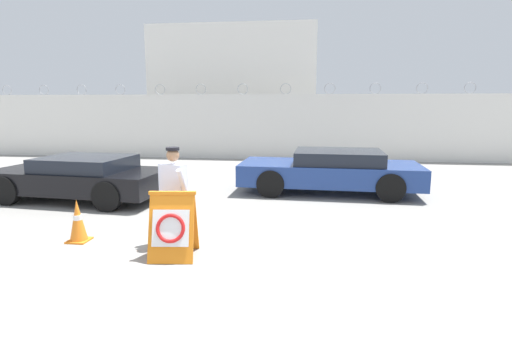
# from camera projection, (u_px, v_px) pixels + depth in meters

# --- Properties ---
(ground_plane) EXTENTS (90.00, 90.00, 0.00)m
(ground_plane) POSITION_uv_depth(u_px,v_px,m) (193.00, 249.00, 6.65)
(ground_plane) COLOR gray
(perimeter_wall) EXTENTS (36.00, 0.30, 3.25)m
(perimeter_wall) POSITION_uv_depth(u_px,v_px,m) (264.00, 127.00, 17.33)
(perimeter_wall) COLOR silver
(perimeter_wall) RESTS_ON ground_plane
(building_block) EXTENTS (8.37, 7.12, 6.23)m
(building_block) POSITION_uv_depth(u_px,v_px,m) (241.00, 91.00, 22.84)
(building_block) COLOR silver
(building_block) RESTS_ON ground_plane
(barricade_sign) EXTENTS (0.77, 0.77, 1.06)m
(barricade_sign) POSITION_uv_depth(u_px,v_px,m) (173.00, 225.00, 6.21)
(barricade_sign) COLOR orange
(barricade_sign) RESTS_ON ground_plane
(security_guard) EXTENTS (0.60, 0.50, 1.67)m
(security_guard) POSITION_uv_depth(u_px,v_px,m) (174.00, 192.00, 6.75)
(security_guard) COLOR black
(security_guard) RESTS_ON ground_plane
(traffic_cone_near) EXTENTS (0.35, 0.35, 0.75)m
(traffic_cone_near) POSITION_uv_depth(u_px,v_px,m) (78.00, 221.00, 6.96)
(traffic_cone_near) COLOR orange
(traffic_cone_near) RESTS_ON ground_plane
(parked_car_front_coupe) EXTENTS (4.47, 2.25, 1.10)m
(parked_car_front_coupe) POSITION_uv_depth(u_px,v_px,m) (80.00, 177.00, 9.99)
(parked_car_front_coupe) COLOR black
(parked_car_front_coupe) RESTS_ON ground_plane
(parked_car_rear_sedan) EXTENTS (4.85, 2.19, 1.15)m
(parked_car_rear_sedan) POSITION_uv_depth(u_px,v_px,m) (331.00, 170.00, 10.83)
(parked_car_rear_sedan) COLOR black
(parked_car_rear_sedan) RESTS_ON ground_plane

